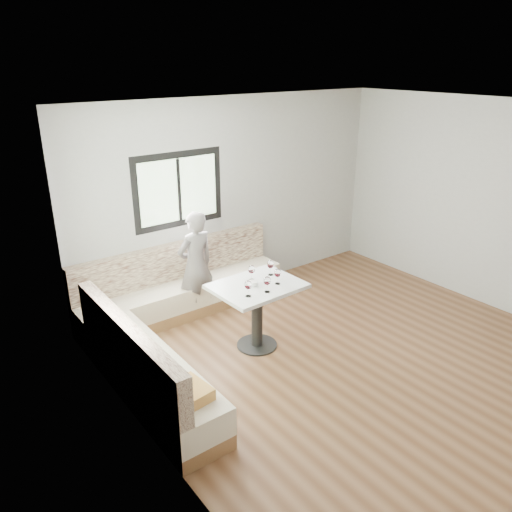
% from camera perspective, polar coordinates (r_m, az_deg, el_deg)
% --- Properties ---
extents(room, '(5.01, 5.01, 2.81)m').
position_cam_1_polar(room, '(5.39, 11.74, 1.19)').
color(room, brown).
rests_on(room, ground).
extents(banquette, '(2.90, 2.80, 0.95)m').
position_cam_1_polar(banquette, '(6.11, -9.87, -7.23)').
color(banquette, brown).
rests_on(banquette, ground).
extents(table, '(1.02, 0.81, 0.82)m').
position_cam_1_polar(table, '(5.86, 0.11, -5.09)').
color(table, black).
rests_on(table, ground).
extents(person, '(0.57, 0.40, 1.47)m').
position_cam_1_polar(person, '(6.57, -6.90, -1.03)').
color(person, '#655E5D').
rests_on(person, ground).
extents(olive_ramekin, '(0.11, 0.11, 0.04)m').
position_cam_1_polar(olive_ramekin, '(5.75, -0.37, -3.11)').
color(olive_ramekin, white).
rests_on(olive_ramekin, table).
extents(wine_glass_a, '(0.08, 0.08, 0.19)m').
position_cam_1_polar(wine_glass_a, '(5.44, -0.90, -3.39)').
color(wine_glass_a, white).
rests_on(wine_glass_a, table).
extents(wine_glass_b, '(0.08, 0.08, 0.19)m').
position_cam_1_polar(wine_glass_b, '(5.54, 1.29, -2.91)').
color(wine_glass_b, white).
rests_on(wine_glass_b, table).
extents(wine_glass_c, '(0.08, 0.08, 0.19)m').
position_cam_1_polar(wine_glass_c, '(5.74, 2.49, -1.99)').
color(wine_glass_c, white).
rests_on(wine_glass_c, table).
extents(wine_glass_d, '(0.08, 0.08, 0.19)m').
position_cam_1_polar(wine_glass_d, '(5.83, -0.51, -1.60)').
color(wine_glass_d, white).
rests_on(wine_glass_d, table).
extents(wine_glass_e, '(0.08, 0.08, 0.19)m').
position_cam_1_polar(wine_glass_e, '(5.97, 1.67, -1.01)').
color(wine_glass_e, white).
rests_on(wine_glass_e, table).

